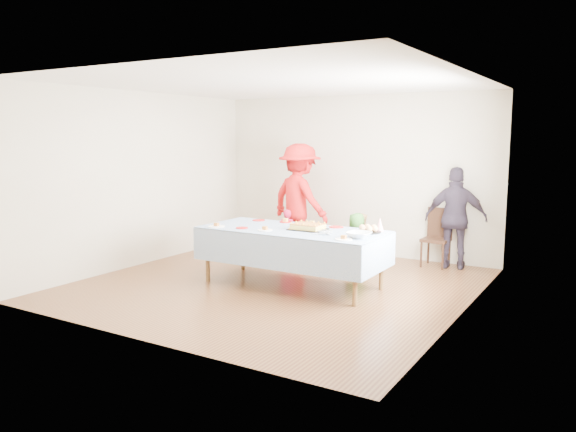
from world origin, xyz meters
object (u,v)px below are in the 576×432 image
party_table (292,233)px  birthday_cake (308,227)px  adult_left (300,200)px  dining_chair (438,234)px

party_table → birthday_cake: 0.24m
party_table → adult_left: (-0.93, 1.82, 0.22)m
birthday_cake → adult_left: (-1.14, 1.77, 0.13)m
party_table → dining_chair: size_ratio=2.76×
birthday_cake → adult_left: adult_left is taller
party_table → adult_left: size_ratio=1.32×
birthday_cake → adult_left: 2.11m
party_table → dining_chair: dining_chair is taller
party_table → birthday_cake: bearing=13.9°
dining_chair → adult_left: bearing=-169.1°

